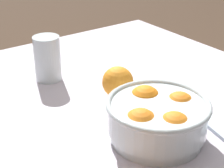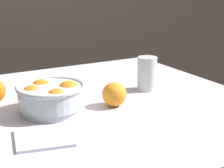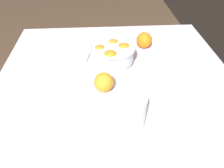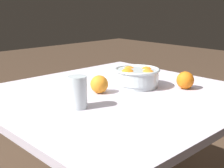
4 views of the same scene
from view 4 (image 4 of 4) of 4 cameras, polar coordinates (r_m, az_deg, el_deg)
dining_table at (r=1.42m, az=0.91°, el=-4.56°), size 1.09×1.05×0.72m
fruit_bowl at (r=1.49m, az=4.62°, el=1.40°), size 0.22×0.22×0.10m
juice_glass at (r=1.19m, az=-6.28°, el=-1.80°), size 0.07×0.07×0.12m
orange_loose_near_bowl at (r=1.39m, az=-2.34°, el=-0.04°), size 0.08×0.08×0.08m
orange_loose_front at (r=1.49m, az=13.24°, el=0.68°), size 0.08×0.08×0.08m
napkin at (r=1.68m, az=2.07°, el=1.35°), size 0.17×0.17×0.01m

